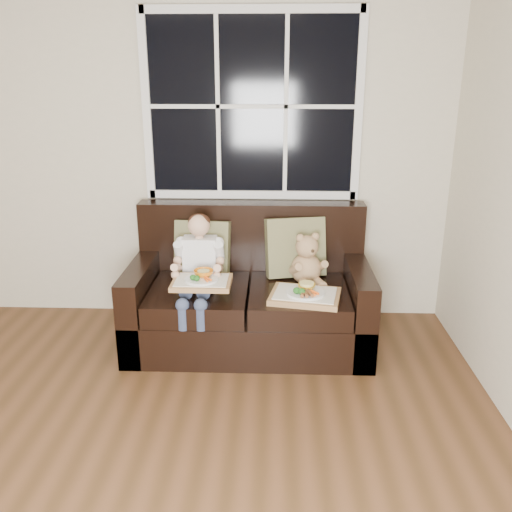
{
  "coord_description": "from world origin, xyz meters",
  "views": [
    {
      "loc": [
        0.92,
        -1.63,
        1.88
      ],
      "look_at": [
        0.79,
        1.85,
        0.7
      ],
      "focal_mm": 38.0,
      "sensor_mm": 36.0,
      "label": 1
    }
  ],
  "objects_px": {
    "tray_left": "(202,281)",
    "child": "(198,264)",
    "loveseat": "(250,299)",
    "tray_right": "(305,295)",
    "teddy_bear": "(306,263)"
  },
  "relations": [
    {
      "from": "teddy_bear",
      "to": "tray_left",
      "type": "height_order",
      "value": "teddy_bear"
    },
    {
      "from": "child",
      "to": "tray_left",
      "type": "relative_size",
      "value": 1.98
    },
    {
      "from": "loveseat",
      "to": "child",
      "type": "height_order",
      "value": "loveseat"
    },
    {
      "from": "tray_right",
      "to": "child",
      "type": "bearing_deg",
      "value": 175.92
    },
    {
      "from": "loveseat",
      "to": "tray_left",
      "type": "bearing_deg",
      "value": -134.0
    },
    {
      "from": "tray_right",
      "to": "teddy_bear",
      "type": "bearing_deg",
      "value": 96.54
    },
    {
      "from": "teddy_bear",
      "to": "tray_right",
      "type": "bearing_deg",
      "value": -113.6
    },
    {
      "from": "loveseat",
      "to": "teddy_bear",
      "type": "distance_m",
      "value": 0.5
    },
    {
      "from": "loveseat",
      "to": "teddy_bear",
      "type": "bearing_deg",
      "value": -0.43
    },
    {
      "from": "loveseat",
      "to": "tray_right",
      "type": "relative_size",
      "value": 3.33
    },
    {
      "from": "child",
      "to": "loveseat",
      "type": "bearing_deg",
      "value": 18.08
    },
    {
      "from": "child",
      "to": "tray_left",
      "type": "distance_m",
      "value": 0.21
    },
    {
      "from": "tray_left",
      "to": "tray_right",
      "type": "relative_size",
      "value": 0.77
    },
    {
      "from": "tray_left",
      "to": "tray_right",
      "type": "height_order",
      "value": "tray_left"
    },
    {
      "from": "tray_left",
      "to": "child",
      "type": "bearing_deg",
      "value": 104.22
    }
  ]
}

